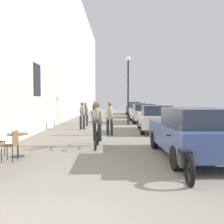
# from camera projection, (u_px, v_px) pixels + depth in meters

# --- Properties ---
(building_facade_left) EXTENTS (0.54, 68.00, 13.81)m
(building_facade_left) POSITION_uv_depth(u_px,v_px,m) (51.00, 25.00, 17.04)
(building_facade_left) COLOR #B7AD99
(building_facade_left) RESTS_ON ground_plane
(cafe_table_mid) EXTENTS (0.64, 0.64, 0.72)m
(cafe_table_mid) POSITION_uv_depth(u_px,v_px,m) (18.00, 140.00, 7.83)
(cafe_table_mid) COLOR black
(cafe_table_mid) RESTS_ON ground_plane
(cafe_chair_mid_toward_wall) EXTENTS (0.40, 0.40, 0.89)m
(cafe_chair_mid_toward_wall) POSITION_uv_depth(u_px,v_px,m) (12.00, 144.00, 7.23)
(cafe_chair_mid_toward_wall) COLOR black
(cafe_chair_mid_toward_wall) RESTS_ON ground_plane
(cyclist_on_bicycle) EXTENTS (0.52, 1.76, 1.74)m
(cyclist_on_bicycle) POSITION_uv_depth(u_px,v_px,m) (97.00, 126.00, 9.46)
(cyclist_on_bicycle) COLOR black
(cyclist_on_bicycle) RESTS_ON ground_plane
(pedestrian_near) EXTENTS (0.36, 0.27, 1.69)m
(pedestrian_near) POSITION_uv_depth(u_px,v_px,m) (110.00, 116.00, 12.56)
(pedestrian_near) COLOR #26262D
(pedestrian_near) RESTS_ON ground_plane
(pedestrian_mid) EXTENTS (0.37, 0.28, 1.65)m
(pedestrian_mid) POSITION_uv_depth(u_px,v_px,m) (82.00, 114.00, 15.13)
(pedestrian_mid) COLOR #26262D
(pedestrian_mid) RESTS_ON ground_plane
(pedestrian_far) EXTENTS (0.35, 0.26, 1.62)m
(pedestrian_far) POSITION_uv_depth(u_px,v_px,m) (86.00, 113.00, 17.17)
(pedestrian_far) COLOR #26262D
(pedestrian_far) RESTS_ON ground_plane
(pedestrian_furthest) EXTENTS (0.37, 0.28, 1.77)m
(pedestrian_furthest) POSITION_uv_depth(u_px,v_px,m) (94.00, 110.00, 19.33)
(pedestrian_furthest) COLOR #26262D
(pedestrian_furthest) RESTS_ON ground_plane
(street_lamp) EXTENTS (0.32, 0.32, 4.90)m
(street_lamp) POSITION_uv_depth(u_px,v_px,m) (128.00, 82.00, 17.96)
(street_lamp) COLOR black
(street_lamp) RESTS_ON ground_plane
(parked_car_nearest) EXTENTS (1.97, 4.42, 1.55)m
(parked_car_nearest) POSITION_uv_depth(u_px,v_px,m) (191.00, 132.00, 7.61)
(parked_car_nearest) COLOR #384C84
(parked_car_nearest) RESTS_ON ground_plane
(parked_car_second) EXTENTS (1.90, 4.24, 1.48)m
(parked_car_second) POSITION_uv_depth(u_px,v_px,m) (155.00, 118.00, 14.00)
(parked_car_second) COLOR beige
(parked_car_second) RESTS_ON ground_plane
(parked_car_third) EXTENTS (1.87, 4.21, 1.48)m
(parked_car_third) POSITION_uv_depth(u_px,v_px,m) (142.00, 113.00, 19.71)
(parked_car_third) COLOR #B7B7BC
(parked_car_third) RESTS_ON ground_plane
(parked_car_fourth) EXTENTS (1.83, 4.19, 1.48)m
(parked_car_fourth) POSITION_uv_depth(u_px,v_px,m) (137.00, 110.00, 25.51)
(parked_car_fourth) COLOR #B7B7BC
(parked_car_fourth) RESTS_ON ground_plane
(parked_car_fifth) EXTENTS (1.97, 4.40, 1.54)m
(parked_car_fifth) POSITION_uv_depth(u_px,v_px,m) (133.00, 108.00, 31.35)
(parked_car_fifth) COLOR #595960
(parked_car_fifth) RESTS_ON ground_plane
(parked_motorcycle) EXTENTS (0.62, 2.15, 0.92)m
(parked_motorcycle) POSITION_uv_depth(u_px,v_px,m) (183.00, 158.00, 5.91)
(parked_motorcycle) COLOR black
(parked_motorcycle) RESTS_ON ground_plane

